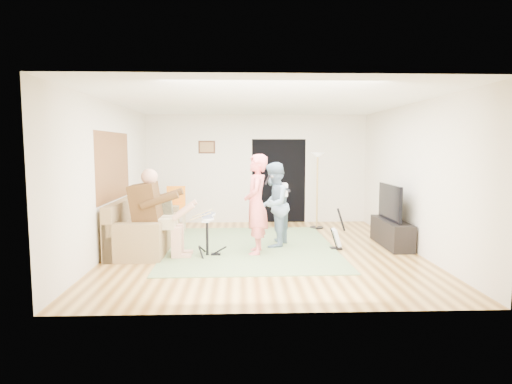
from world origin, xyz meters
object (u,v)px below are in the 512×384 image
at_px(guitarist, 274,205).
at_px(tv_cabinet, 391,233).
at_px(torchiere_lamp, 317,177).
at_px(drum_kit, 207,238).
at_px(dining_chair, 176,216).
at_px(television, 390,202).
at_px(singer, 256,204).
at_px(sofa, 141,232).
at_px(guitar_spare, 337,237).

distance_m(guitarist, tv_cabinet, 2.35).
xyz_separation_m(guitarist, torchiere_lamp, (1.16, 1.82, 0.41)).
height_order(drum_kit, dining_chair, dining_chair).
relative_size(drum_kit, television, 0.66).
relative_size(singer, television, 1.59).
bearing_deg(sofa, tv_cabinet, 0.05).
height_order(guitarist, guitar_spare, guitarist).
relative_size(guitarist, torchiere_lamp, 0.91).
distance_m(sofa, tv_cabinet, 4.80).
bearing_deg(guitarist, tv_cabinet, 109.26).
xyz_separation_m(singer, torchiere_lamp, (1.51, 2.37, 0.33)).
xyz_separation_m(guitar_spare, television, (1.07, 0.24, 0.63)).
relative_size(torchiere_lamp, television, 1.58).
xyz_separation_m(drum_kit, tv_cabinet, (3.50, 0.65, -0.07)).
bearing_deg(television, guitarist, 179.30).
relative_size(sofa, guitarist, 1.42).
bearing_deg(television, sofa, -179.95).
distance_m(drum_kit, guitar_spare, 2.41).
height_order(tv_cabinet, television, television).
height_order(drum_kit, television, television).
xyz_separation_m(sofa, drum_kit, (1.30, -0.65, 0.01)).
height_order(drum_kit, guitar_spare, guitar_spare).
bearing_deg(sofa, television, 0.05).
bearing_deg(television, drum_kit, -169.27).
distance_m(singer, tv_cabinet, 2.76).
distance_m(drum_kit, tv_cabinet, 3.56).
bearing_deg(tv_cabinet, dining_chair, 161.07).
relative_size(sofa, torchiere_lamp, 1.29).
xyz_separation_m(guitar_spare, torchiere_lamp, (-0.00, 2.09, 0.99)).
bearing_deg(television, singer, -168.56).
bearing_deg(guitarist, torchiere_lamp, 167.46).
height_order(sofa, television, television).
bearing_deg(dining_chair, guitar_spare, -30.58).
distance_m(sofa, guitar_spare, 3.69).
height_order(drum_kit, singer, singer).
bearing_deg(torchiere_lamp, sofa, -153.29).
distance_m(guitarist, guitar_spare, 1.33).
bearing_deg(dining_chair, sofa, -108.61).
bearing_deg(singer, sofa, -100.12).
xyz_separation_m(sofa, television, (4.75, 0.00, 0.54)).
bearing_deg(guitar_spare, guitarist, 167.00).
height_order(guitar_spare, dining_chair, dining_chair).
height_order(dining_chair, tv_cabinet, dining_chair).
bearing_deg(guitarist, television, 109.25).
relative_size(singer, tv_cabinet, 1.27).
distance_m(sofa, torchiere_lamp, 4.22).
xyz_separation_m(drum_kit, torchiere_lamp, (2.38, 2.50, 0.89)).
distance_m(singer, guitar_spare, 1.68).
distance_m(guitarist, torchiere_lamp, 2.20).
bearing_deg(drum_kit, tv_cabinet, 10.58).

